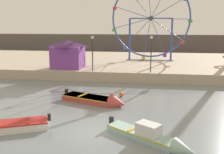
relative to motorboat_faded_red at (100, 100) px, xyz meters
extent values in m
plane|color=slate|center=(0.83, -5.78, -0.26)|extent=(240.00, 240.00, 0.00)
cube|color=#B7A88E|center=(0.83, 20.06, 0.32)|extent=(110.00, 23.41, 1.17)
cube|color=#564C47|center=(0.83, 41.51, 1.94)|extent=(140.00, 3.00, 4.40)
cube|color=#B24238|center=(-1.10, 0.41, -0.02)|extent=(4.85, 3.08, 0.49)
cube|color=gold|center=(-1.10, 0.41, 0.19)|extent=(4.81, 3.09, 0.08)
cone|color=#B24238|center=(1.62, -0.60, -0.02)|extent=(1.71, 1.85, 1.50)
cube|color=black|center=(-3.34, 1.24, 0.34)|extent=(0.27, 0.29, 0.44)
cube|color=gold|center=(-1.63, 0.61, 0.26)|extent=(0.62, 1.32, 0.06)
cube|color=silver|center=(-3.85, -6.17, 0.00)|extent=(3.47, 2.60, 0.53)
cube|color=#B2231E|center=(-3.85, -6.17, 0.23)|extent=(3.45, 2.61, 0.08)
cube|color=black|center=(-2.31, -5.48, 0.38)|extent=(0.28, 0.30, 0.44)
cube|color=#B2231E|center=(-3.49, -6.01, 0.30)|extent=(0.64, 1.17, 0.06)
cube|color=#93BCAD|center=(3.67, -6.40, -0.07)|extent=(4.30, 3.44, 0.39)
cube|color=gold|center=(3.67, -6.40, 0.08)|extent=(4.27, 3.43, 0.08)
cone|color=#93BCAD|center=(6.00, -8.02, -0.07)|extent=(1.59, 1.54, 1.02)
cube|color=black|center=(1.74, -5.07, 0.23)|extent=(0.30, 0.31, 0.44)
cube|color=silver|center=(4.13, -6.72, 0.45)|extent=(1.59, 1.47, 0.66)
cube|color=gold|center=(3.21, -6.08, 0.15)|extent=(0.65, 0.84, 0.06)
torus|color=#334CA8|center=(4.09, 19.70, 7.28)|extent=(11.79, 0.24, 11.79)
cylinder|color=#38383D|center=(4.09, 19.70, 7.28)|extent=(0.70, 0.50, 0.70)
cylinder|color=#334CA8|center=(6.48, 19.70, 5.66)|extent=(4.82, 0.08, 3.31)
cube|color=red|center=(8.87, 19.70, 3.76)|extent=(0.56, 0.48, 0.44)
cylinder|color=#334CA8|center=(6.98, 19.70, 7.21)|extent=(5.77, 0.08, 0.23)
cube|color=#33934C|center=(9.86, 19.70, 6.85)|extent=(0.56, 0.48, 0.44)
cylinder|color=#334CA8|center=(6.56, 19.70, 8.78)|extent=(4.98, 0.08, 3.06)
cylinder|color=#334CA8|center=(5.36, 19.70, 9.88)|extent=(2.61, 0.08, 5.22)
cylinder|color=#334CA8|center=(2.26, 19.70, 9.51)|extent=(3.73, 0.08, 4.51)
cylinder|color=#334CA8|center=(1.35, 19.70, 8.17)|extent=(5.52, 0.08, 1.85)
cube|color=red|center=(-1.40, 19.70, 8.78)|extent=(0.56, 0.48, 0.44)
cylinder|color=#334CA8|center=(1.30, 19.70, 6.54)|extent=(5.60, 0.08, 1.56)
cube|color=#33934C|center=(-1.49, 19.70, 5.52)|extent=(0.56, 0.48, 0.44)
cylinder|color=#334CA8|center=(2.15, 19.70, 5.15)|extent=(3.95, 0.08, 4.32)
cube|color=#3356B7|center=(0.20, 19.70, 2.74)|extent=(0.56, 0.48, 0.44)
cylinder|color=#334CA8|center=(3.61, 19.70, 4.44)|extent=(1.05, 0.08, 5.70)
cube|color=yellow|center=(3.12, 19.70, 1.31)|extent=(0.56, 0.48, 0.44)
cylinder|color=#334CA8|center=(5.22, 19.70, 4.63)|extent=(2.33, 0.08, 5.34)
cube|color=purple|center=(6.35, 19.70, 1.69)|extent=(0.56, 0.48, 0.44)
cylinder|color=#334CA8|center=(0.92, 19.70, 4.10)|extent=(0.28, 0.28, 6.37)
cylinder|color=#334CA8|center=(7.27, 19.70, 4.10)|extent=(0.28, 0.28, 6.37)
cylinder|color=#334CA8|center=(4.09, 19.70, 7.28)|extent=(6.35, 0.18, 0.18)
cube|color=#4C4C51|center=(4.09, 19.70, 0.95)|extent=(7.15, 1.20, 0.08)
cube|color=purple|center=(-6.18, 10.79, 2.29)|extent=(3.69, 3.30, 2.76)
pyramid|color=#462156|center=(-6.18, 10.79, 4.05)|extent=(4.06, 3.63, 0.80)
cylinder|color=#2D2D33|center=(-2.58, 8.91, 2.81)|extent=(0.12, 0.12, 3.80)
sphere|color=#F2EACC|center=(-2.58, 8.91, 4.86)|extent=(0.32, 0.32, 0.32)
cylinder|color=#2D2D33|center=(4.22, 9.21, 2.84)|extent=(0.12, 0.12, 3.86)
sphere|color=#F2EACC|center=(4.22, 9.21, 4.91)|extent=(0.32, 0.32, 0.32)
sphere|color=orange|center=(1.55, 2.45, -0.04)|extent=(0.44, 0.44, 0.44)
camera|label=1|loc=(4.09, -20.82, 6.26)|focal=41.68mm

